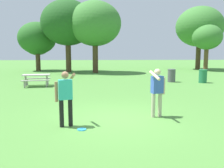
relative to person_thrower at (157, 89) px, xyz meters
The scene contains 13 objects.
ground_plane 1.75m from the person_thrower, behind, with size 120.00×120.00×0.00m, color #4C8438.
person_thrower is the anchor object (origin of this frame).
person_catcher 3.07m from the person_thrower, 163.20° to the right, with size 0.59×0.79×1.64m.
frisbee 2.90m from the person_thrower, 153.30° to the right, with size 0.25×0.25×0.03m, color #2D9EDB.
picnic_table_near 9.74m from the person_thrower, 128.16° to the left, with size 1.88×1.65×0.77m.
trash_can_beside_table 10.39m from the person_thrower, 58.00° to the left, with size 0.59×0.59×0.96m.
trash_can_further_along 9.97m from the person_thrower, 70.14° to the left, with size 0.59×0.59×0.96m.
tree_tall_left 23.52m from the person_thrower, 113.66° to the left, with size 3.24×3.24×4.59m.
tree_broad_center 22.93m from the person_thrower, 113.88° to the left, with size 4.39×4.39×5.69m.
tree_far_right 20.08m from the person_thrower, 105.90° to the left, with size 5.78×5.78×7.83m.
tree_slender_mid 18.34m from the person_thrower, 97.63° to the left, with size 5.50×5.50×7.50m.
tree_back_left 22.48m from the person_thrower, 61.57° to the left, with size 3.43×3.43×5.40m.
tree_back_right 24.74m from the person_thrower, 64.11° to the left, with size 5.85×5.85×7.85m.
Camera 1 is at (-0.49, -7.52, 2.19)m, focal length 37.92 mm.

